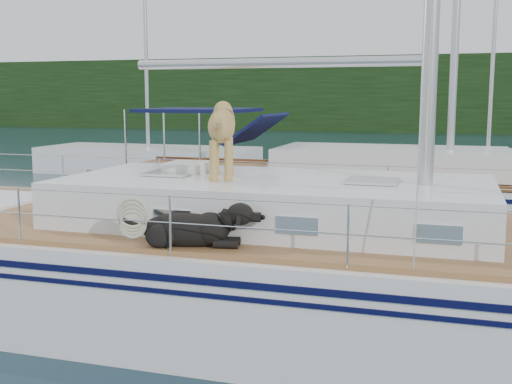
% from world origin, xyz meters
% --- Properties ---
extents(ground, '(120.00, 120.00, 0.00)m').
position_xyz_m(ground, '(0.00, 0.00, 0.00)').
color(ground, black).
rests_on(ground, ground).
extents(tree_line, '(90.00, 3.00, 6.00)m').
position_xyz_m(tree_line, '(0.00, 45.00, 3.00)').
color(tree_line, black).
rests_on(tree_line, ground).
extents(shore_bank, '(92.00, 1.00, 1.20)m').
position_xyz_m(shore_bank, '(0.00, 46.20, 0.60)').
color(shore_bank, '#595147').
rests_on(shore_bank, ground).
extents(main_sailboat, '(12.00, 3.80, 14.01)m').
position_xyz_m(main_sailboat, '(0.09, -0.00, 0.68)').
color(main_sailboat, white).
rests_on(main_sailboat, ground).
extents(neighbor_sailboat, '(11.00, 3.50, 13.30)m').
position_xyz_m(neighbor_sailboat, '(0.53, 6.36, 0.63)').
color(neighbor_sailboat, white).
rests_on(neighbor_sailboat, ground).
extents(bg_boat_west, '(8.00, 3.00, 11.65)m').
position_xyz_m(bg_boat_west, '(-8.00, 14.00, 0.45)').
color(bg_boat_west, white).
rests_on(bg_boat_west, ground).
extents(bg_boat_center, '(7.20, 3.00, 11.65)m').
position_xyz_m(bg_boat_center, '(4.00, 16.00, 0.45)').
color(bg_boat_center, white).
rests_on(bg_boat_center, ground).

